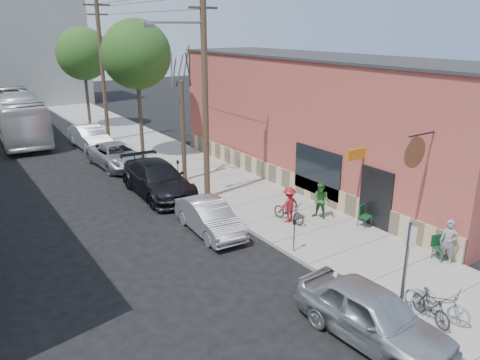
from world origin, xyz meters
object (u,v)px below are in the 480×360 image
patio_chair_b (441,248)px  car_0 (373,315)px  patron_green (321,201)px  bus (18,116)px  tree_bare (183,132)px  car_1 (209,217)px  tree_leafy_mid (136,55)px  parking_meter_far (178,168)px  sign_post (406,259)px  parking_meter_near (294,230)px  patron_grey (448,242)px  cyclist (289,205)px  car_2 (158,179)px  patio_chair_a (365,216)px  parked_bike_b (437,301)px  utility_pole_near (204,87)px  car_3 (117,156)px  car_4 (90,137)px  parked_bike_a (431,306)px  tree_leafy_far (83,54)px

patio_chair_b → car_0: bearing=-143.0°
patio_chair_b → patron_green: 5.22m
patron_green → bus: bearing=173.6°
tree_bare → car_1: (-2.14, -6.34, -2.12)m
tree_leafy_mid → parking_meter_far: bearing=-95.1°
sign_post → parking_meter_near: size_ratio=2.26×
patron_grey → car_0: patron_grey is taller
tree_bare → car_0: (-2.00, -14.67, -2.01)m
cyclist → car_2: bearing=-66.3°
patio_chair_a → bus: 27.12m
cyclist → sign_post: bearing=76.4°
parking_meter_far → parked_bike_b: bearing=-87.3°
utility_pole_near → car_3: bearing=101.5°
patio_chair_b → car_0: 5.55m
parking_meter_far → tree_leafy_mid: 8.18m
parking_meter_far → car_1: bearing=-104.9°
tree_bare → cyclist: 7.81m
utility_pole_near → parked_bike_b: (0.56, -12.08, -4.77)m
car_1 → car_4: size_ratio=0.84×
tree_leafy_mid → patron_green: (2.39, -13.75, -5.45)m
sign_post → parked_bike_a: (0.31, -0.74, -1.24)m
car_0 → parking_meter_near: bearing=70.1°
car_1 → utility_pole_near: bearing=65.7°
tree_bare → cyclist: tree_bare is taller
patio_chair_a → cyclist: cyclist is taller
sign_post → parked_bike_b: (0.60, -0.72, -1.19)m
car_4 → bus: 6.81m
parking_meter_far → tree_leafy_far: size_ratio=0.16×
parked_bike_b → car_4: bearing=80.0°
utility_pole_near → cyclist: utility_pole_near is taller
patron_green → bus: 25.25m
tree_leafy_far → car_4: (-2.00, -6.73, -5.15)m
parking_meter_far → patron_green: patron_green is taller
patron_grey → parked_bike_a: size_ratio=1.08×
tree_leafy_far → patio_chair_b: (3.33, -30.03, -5.35)m
sign_post → car_2: (-1.55, 13.38, -1.02)m
parking_meter_far → car_1: size_ratio=0.31×
patron_grey → car_3: size_ratio=0.32×
parking_meter_far → patron_green: (2.94, -7.64, -0.04)m
parking_meter_far → patio_chair_b: 13.35m
car_2 → car_3: car_2 is taller
car_1 → car_3: car_3 is taller
car_2 → car_4: 11.21m
parking_meter_far → tree_leafy_far: 17.97m
tree_bare → patron_green: size_ratio=3.31×
cyclist → car_2: 7.16m
parking_meter_near → cyclist: (1.59, 2.22, -0.07)m
sign_post → bus: bus is taller
parking_meter_near → tree_leafy_far: bearing=88.8°
car_1 → patron_green: bearing=-16.6°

